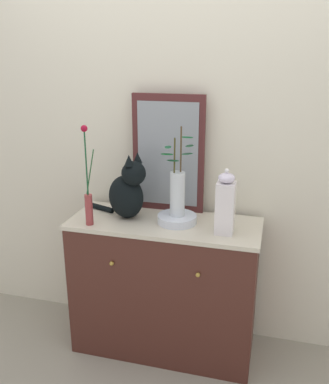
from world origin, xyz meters
name	(u,v)px	position (x,y,z in m)	size (l,w,h in m)	color
ground_plane	(164,345)	(0.00, 0.00, 0.00)	(6.00, 6.00, 0.00)	gray
wall_back	(177,134)	(0.00, 0.29, 1.30)	(4.40, 0.08, 2.60)	silver
sideboard	(164,286)	(0.00, 0.00, 0.42)	(1.10, 0.45, 0.85)	#49241C
mirror_leaning	(168,154)	(-0.03, 0.20, 1.20)	(0.43, 0.03, 0.70)	#4E2322
cat_sitting	(127,191)	(-0.22, 0.00, 1.01)	(0.45, 0.24, 0.39)	black
vase_slim_green	(88,198)	(-0.40, -0.15, 1.01)	(0.07, 0.04, 0.56)	#913536
bowl_porcelain	(177,219)	(0.07, 0.01, 0.87)	(0.22, 0.22, 0.05)	white
vase_glass_clear	(177,191)	(0.07, 0.01, 1.04)	(0.18, 0.09, 0.51)	silver
jar_lidded_porcelain	(225,204)	(0.35, -0.07, 1.01)	(0.10, 0.10, 0.36)	white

